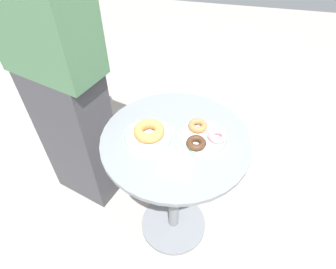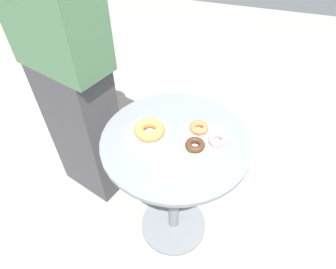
# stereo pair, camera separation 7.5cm
# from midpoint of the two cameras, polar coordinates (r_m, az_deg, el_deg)

# --- Properties ---
(ground_plane) EXTENTS (7.00, 7.00, 0.02)m
(ground_plane) POSITION_cam_midpoint_polar(r_m,az_deg,el_deg) (1.75, -0.20, -17.80)
(ground_plane) COLOR #9E9389
(cafe_table) EXTENTS (0.62, 0.62, 0.72)m
(cafe_table) POSITION_cam_midpoint_polar(r_m,az_deg,el_deg) (1.35, -0.25, -8.58)
(cafe_table) COLOR slate
(cafe_table) RESTS_ON ground
(plate_left) EXTENTS (0.20, 0.20, 0.01)m
(plate_left) POSITION_cam_midpoint_polar(r_m,az_deg,el_deg) (1.15, -5.83, -0.49)
(plate_left) COLOR white
(plate_left) RESTS_ON cafe_table
(plate_right) EXTENTS (0.20, 0.20, 0.01)m
(plate_right) POSITION_cam_midpoint_polar(r_m,az_deg,el_deg) (1.15, 5.24, -0.75)
(plate_right) COLOR white
(plate_right) RESTS_ON cafe_table
(donut_old_fashioned) EXTENTS (0.18, 0.18, 0.04)m
(donut_old_fashioned) POSITION_cam_midpoint_polar(r_m,az_deg,el_deg) (1.14, -5.70, 0.68)
(donut_old_fashioned) COLOR #BC7F42
(donut_old_fashioned) RESTS_ON plate_left
(donut_pink_frosted) EXTENTS (0.10, 0.10, 0.03)m
(donut_pink_frosted) POSITION_cam_midpoint_polar(r_m,az_deg,el_deg) (1.14, 8.10, -0.34)
(donut_pink_frosted) COLOR pink
(donut_pink_frosted) RESTS_ON plate_right
(donut_cinnamon) EXTENTS (0.10, 0.10, 0.03)m
(donut_cinnamon) POSITION_cam_midpoint_polar(r_m,az_deg,el_deg) (1.17, 4.21, 1.73)
(donut_cinnamon) COLOR #A36B3D
(donut_cinnamon) RESTS_ON plate_right
(donut_chocolate) EXTENTS (0.09, 0.09, 0.03)m
(donut_chocolate) POSITION_cam_midpoint_polar(r_m,az_deg,el_deg) (1.10, 3.76, -1.75)
(donut_chocolate) COLOR #422819
(donut_chocolate) RESTS_ON plate_right
(paper_napkin) EXTENTS (0.13, 0.13, 0.01)m
(paper_napkin) POSITION_cam_midpoint_polar(r_m,az_deg,el_deg) (1.06, -0.50, -6.18)
(paper_napkin) COLOR white
(paper_napkin) RESTS_ON cafe_table
(person_figure) EXTENTS (0.48, 0.34, 1.66)m
(person_figure) POSITION_cam_midpoint_polar(r_m,az_deg,el_deg) (1.43, -22.41, 10.33)
(person_figure) COLOR #3D3D42
(person_figure) RESTS_ON ground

